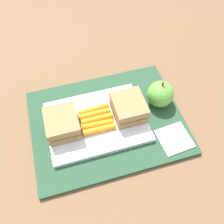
# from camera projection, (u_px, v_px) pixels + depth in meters

# --- Properties ---
(ground_plane) EXTENTS (2.40, 2.40, 0.00)m
(ground_plane) POSITION_uv_depth(u_px,v_px,m) (107.00, 123.00, 0.60)
(ground_plane) COLOR brown
(lunchbag_mat) EXTENTS (0.36, 0.28, 0.01)m
(lunchbag_mat) POSITION_uv_depth(u_px,v_px,m) (107.00, 122.00, 0.60)
(lunchbag_mat) COLOR #284C33
(lunchbag_mat) RESTS_ON ground_plane
(food_tray) EXTENTS (0.23, 0.17, 0.01)m
(food_tray) POSITION_uv_depth(u_px,v_px,m) (97.00, 122.00, 0.58)
(food_tray) COLOR white
(food_tray) RESTS_ON lunchbag_mat
(sandwich_half_left) EXTENTS (0.07, 0.08, 0.04)m
(sandwich_half_left) POSITION_uv_depth(u_px,v_px,m) (62.00, 123.00, 0.55)
(sandwich_half_left) COLOR #9E7A4C
(sandwich_half_left) RESTS_ON food_tray
(sandwich_half_right) EXTENTS (0.07, 0.08, 0.04)m
(sandwich_half_right) POSITION_uv_depth(u_px,v_px,m) (129.00, 107.00, 0.57)
(sandwich_half_right) COLOR #9E7A4C
(sandwich_half_right) RESTS_ON food_tray
(carrot_sticks_bundle) EXTENTS (0.08, 0.07, 0.02)m
(carrot_sticks_bundle) POSITION_uv_depth(u_px,v_px,m) (96.00, 119.00, 0.57)
(carrot_sticks_bundle) COLOR orange
(carrot_sticks_bundle) RESTS_ON food_tray
(apple) EXTENTS (0.07, 0.07, 0.08)m
(apple) POSITION_uv_depth(u_px,v_px,m) (160.00, 94.00, 0.60)
(apple) COLOR #66B742
(apple) RESTS_ON lunchbag_mat
(paper_napkin) EXTENTS (0.08, 0.08, 0.00)m
(paper_napkin) POSITION_uv_depth(u_px,v_px,m) (174.00, 139.00, 0.56)
(paper_napkin) COLOR white
(paper_napkin) RESTS_ON lunchbag_mat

